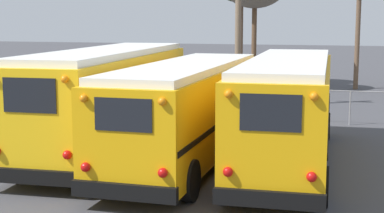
{
  "coord_description": "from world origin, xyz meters",
  "views": [
    {
      "loc": [
        4.91,
        -16.81,
        4.33
      ],
      "look_at": [
        0.0,
        0.39,
        1.63
      ],
      "focal_mm": 55.0,
      "sensor_mm": 36.0,
      "label": 1
    }
  ],
  "objects_px": {
    "school_bus_1": "(188,108)",
    "utility_pole": "(238,21)",
    "school_bus_2": "(288,107)",
    "school_bus_0": "(108,96)"
  },
  "relations": [
    {
      "from": "school_bus_0",
      "to": "school_bus_2",
      "type": "relative_size",
      "value": 1.0
    },
    {
      "from": "school_bus_0",
      "to": "utility_pole",
      "type": "bearing_deg",
      "value": 78.2
    },
    {
      "from": "school_bus_0",
      "to": "school_bus_2",
      "type": "distance_m",
      "value": 5.86
    },
    {
      "from": "school_bus_1",
      "to": "utility_pole",
      "type": "bearing_deg",
      "value": 93.87
    },
    {
      "from": "school_bus_2",
      "to": "utility_pole",
      "type": "relative_size",
      "value": 1.33
    },
    {
      "from": "school_bus_1",
      "to": "utility_pole",
      "type": "relative_size",
      "value": 1.28
    },
    {
      "from": "school_bus_1",
      "to": "utility_pole",
      "type": "distance_m",
      "value": 11.49
    },
    {
      "from": "school_bus_2",
      "to": "utility_pole",
      "type": "height_order",
      "value": "utility_pole"
    },
    {
      "from": "school_bus_2",
      "to": "utility_pole",
      "type": "xyz_separation_m",
      "value": [
        -3.69,
        10.62,
        2.47
      ]
    },
    {
      "from": "school_bus_1",
      "to": "school_bus_2",
      "type": "bearing_deg",
      "value": 10.75
    }
  ]
}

